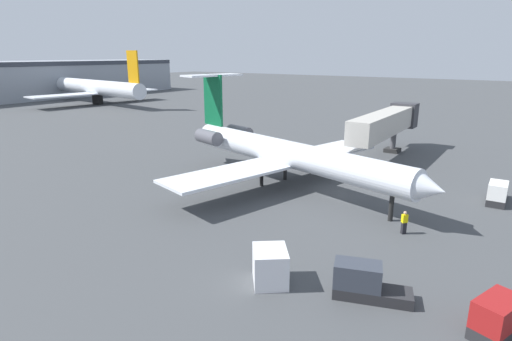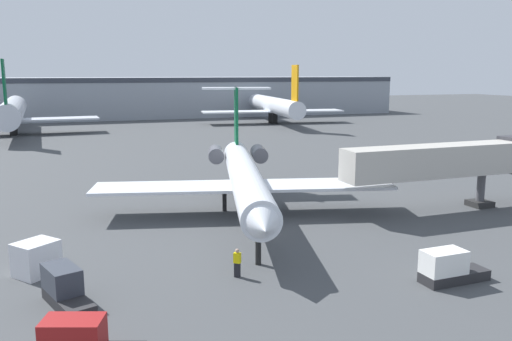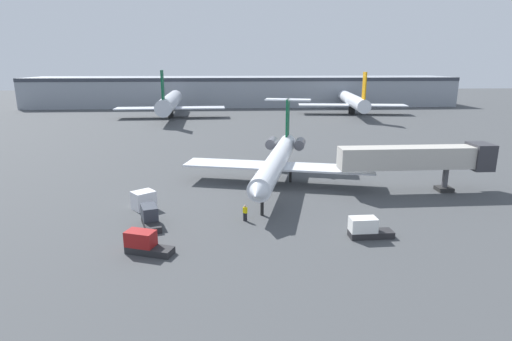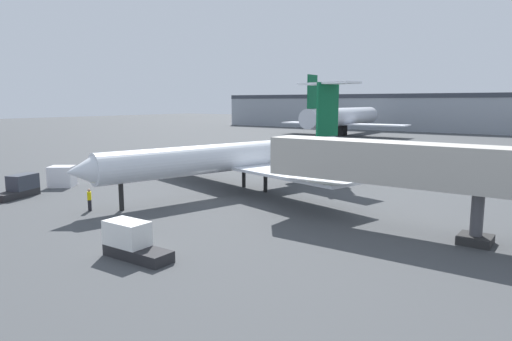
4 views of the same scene
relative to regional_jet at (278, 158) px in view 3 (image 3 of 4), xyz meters
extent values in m
cube|color=#424447|center=(-0.87, -5.22, -3.42)|extent=(400.00, 400.00, 0.10)
cylinder|color=silver|center=(-0.27, -1.06, -0.09)|extent=(8.81, 25.68, 2.46)
cone|color=silver|center=(-3.68, -14.37, -0.09)|extent=(2.81, 2.71, 2.33)
cone|color=silver|center=(3.16, 12.35, -0.09)|extent=(2.67, 3.04, 2.09)
cube|color=silver|center=(6.28, -1.71, -1.02)|extent=(12.28, 7.13, 0.24)
cube|color=silver|center=(-6.33, 1.52, -1.02)|extent=(12.28, 7.13, 0.24)
cylinder|color=#595960|center=(4.26, 8.04, 0.31)|extent=(2.25, 3.47, 1.50)
cylinder|color=#595960|center=(0.13, 9.10, 0.31)|extent=(2.25, 3.47, 1.50)
cube|color=#0C5933|center=(2.69, 10.51, 3.94)|extent=(1.03, 3.16, 5.61)
cube|color=silver|center=(2.69, 10.51, 6.65)|extent=(7.18, 4.01, 0.20)
cylinder|color=black|center=(-2.99, -11.66, -2.34)|extent=(0.36, 0.36, 2.05)
cylinder|color=black|center=(1.77, 0.48, -2.34)|extent=(0.36, 0.36, 2.05)
cylinder|color=black|center=(-1.33, 1.27, -2.34)|extent=(0.36, 0.36, 2.05)
cube|color=#B7B2A8|center=(15.77, -4.78, 0.98)|extent=(17.91, 2.74, 2.60)
cube|color=#333338|center=(24.32, -4.71, 0.98)|extent=(2.42, 3.22, 3.20)
cylinder|color=#4C4C51|center=(20.24, -4.74, -1.85)|extent=(0.70, 0.70, 3.05)
cube|color=#262626|center=(20.24, -4.74, -3.12)|extent=(1.80, 1.80, 0.50)
cube|color=black|center=(-4.82, -13.16, -2.94)|extent=(0.40, 0.39, 0.85)
cube|color=yellow|center=(-4.82, -13.16, -2.22)|extent=(0.47, 0.45, 0.60)
sphere|color=tan|center=(-4.82, -13.16, -1.80)|extent=(0.24, 0.24, 0.24)
cube|color=#262628|center=(-13.99, -14.12, -3.07)|extent=(2.62, 4.24, 0.60)
cube|color=#333842|center=(-14.25, -13.36, -2.12)|extent=(2.10, 2.72, 1.30)
cube|color=#262628|center=(-13.06, -19.96, -3.07)|extent=(4.24, 2.67, 0.60)
cube|color=maroon|center=(-13.81, -19.69, -2.12)|extent=(2.73, 2.13, 1.30)
cube|color=#262628|center=(6.50, -17.89, -3.07)|extent=(4.04, 1.53, 0.60)
cube|color=white|center=(5.70, -17.91, -2.12)|extent=(2.44, 1.48, 1.30)
cube|color=silver|center=(-15.66, -8.89, -2.37)|extent=(2.88, 2.82, 1.99)
cube|color=#8C939E|center=(-0.87, 103.14, 1.79)|extent=(152.09, 22.26, 10.32)
cube|color=#333842|center=(-0.87, 92.21, 6.35)|extent=(152.09, 0.60, 1.20)
cylinder|color=silver|center=(-22.91, 68.23, 1.16)|extent=(5.64, 36.88, 4.27)
cube|color=#0C5933|center=(-22.30, 51.88, 6.80)|extent=(0.45, 4.01, 7.00)
cube|color=silver|center=(-22.91, 68.23, -0.57)|extent=(31.07, 7.15, 0.30)
cube|color=black|center=(-22.91, 68.23, -2.17)|extent=(1.20, 2.80, 2.40)
cylinder|color=silver|center=(31.48, 73.25, 0.86)|extent=(8.50, 38.84, 3.65)
cube|color=orange|center=(29.30, 56.04, 6.18)|extent=(0.80, 4.01, 7.00)
cube|color=silver|center=(31.48, 73.25, -0.57)|extent=(32.99, 10.05, 0.30)
cube|color=black|center=(31.48, 73.25, -2.17)|extent=(1.20, 2.80, 2.40)
camera|label=1|loc=(-33.05, -19.90, 8.89)|focal=29.11mm
camera|label=2|loc=(-13.57, -40.73, 8.21)|focal=37.25mm
camera|label=3|loc=(-6.30, -52.20, 12.12)|focal=29.05mm
camera|label=4|loc=(24.91, -32.59, 4.77)|focal=31.77mm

